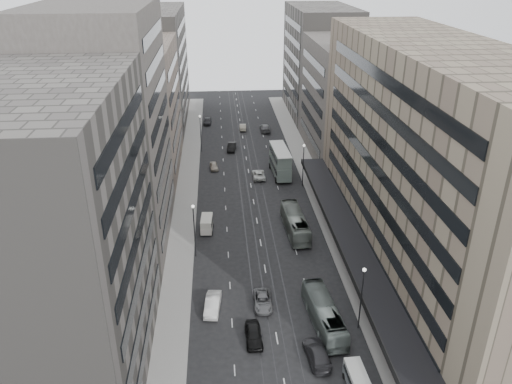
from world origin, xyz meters
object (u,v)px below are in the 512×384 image
object	(u,v)px
double_decker	(280,161)
sedan_2	(263,301)
panel_van	(207,224)
sedan_0	(254,335)
bus_far	(295,223)
bus_near	(324,314)
pedestrian	(384,336)
vw_microbus	(357,379)
sedan_1	(213,304)

from	to	relation	value
double_decker	sedan_2	bearing A→B (deg)	-102.94
panel_van	sedan_0	world-z (taller)	panel_van
bus_far	bus_near	bearing A→B (deg)	87.72
sedan_0	pedestrian	size ratio (longest dim) A/B	2.64
vw_microbus	panel_van	world-z (taller)	panel_van
bus_near	pedestrian	xyz separation A→B (m)	(6.04, -3.73, -0.52)
sedan_1	sedan_2	distance (m)	6.20
sedan_2	panel_van	bearing A→B (deg)	111.64
sedan_1	pedestrian	size ratio (longest dim) A/B	2.84
vw_microbus	pedestrian	bearing A→B (deg)	49.81
sedan_1	double_decker	bearing A→B (deg)	78.21
panel_van	sedan_1	size ratio (longest dim) A/B	0.79
vw_microbus	sedan_1	bearing A→B (deg)	134.61
bus_near	bus_far	bearing A→B (deg)	-94.87
bus_far	pedestrian	size ratio (longest dim) A/B	6.68
bus_near	vw_microbus	bearing A→B (deg)	92.63
double_decker	sedan_1	world-z (taller)	double_decker
panel_van	pedestrian	size ratio (longest dim) A/B	2.25
bus_far	sedan_0	bearing A→B (deg)	68.34
sedan_2	vw_microbus	bearing A→B (deg)	-58.21
double_decker	sedan_1	bearing A→B (deg)	-111.01
bus_near	sedan_1	bearing A→B (deg)	-21.21
bus_near	double_decker	world-z (taller)	double_decker
sedan_0	pedestrian	distance (m)	14.57
bus_near	sedan_2	xyz separation A→B (m)	(-6.83, 4.13, -0.87)
bus_far	sedan_1	world-z (taller)	bus_far
sedan_1	sedan_2	size ratio (longest dim) A/B	1.03
bus_near	vw_microbus	distance (m)	9.85
bus_near	double_decker	size ratio (longest dim) A/B	1.08
sedan_0	pedestrian	xyz separation A→B (m)	(14.46, -1.72, 0.24)
vw_microbus	sedan_2	world-z (taller)	vw_microbus
double_decker	sedan_0	world-z (taller)	double_decker
bus_far	panel_van	size ratio (longest dim) A/B	2.96
bus_near	panel_van	bearing A→B (deg)	-64.27
panel_van	bus_far	bearing A→B (deg)	-1.88
sedan_0	sedan_2	xyz separation A→B (m)	(1.59, 6.15, -0.12)
vw_microbus	panel_van	xyz separation A→B (m)	(-15.24, 33.02, 0.10)
vw_microbus	sedan_2	distance (m)	16.11
vw_microbus	pedestrian	world-z (taller)	vw_microbus
bus_far	sedan_2	xyz separation A→B (m)	(-6.73, -17.86, -0.96)
bus_near	pedestrian	size ratio (longest dim) A/B	6.34
pedestrian	sedan_2	bearing A→B (deg)	-47.21
double_decker	bus_near	bearing A→B (deg)	-93.32
bus_far	sedan_1	distance (m)	22.36
bus_far	pedestrian	xyz separation A→B (m)	(6.14, -25.72, -0.60)
double_decker	sedan_0	xyz separation A→B (m)	(-8.75, -46.58, -2.20)
bus_near	panel_van	xyz separation A→B (m)	(-13.91, 23.27, -0.21)
bus_far	sedan_0	size ratio (longest dim) A/B	2.53
panel_van	sedan_0	distance (m)	25.88
bus_far	double_decker	distance (m)	22.62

